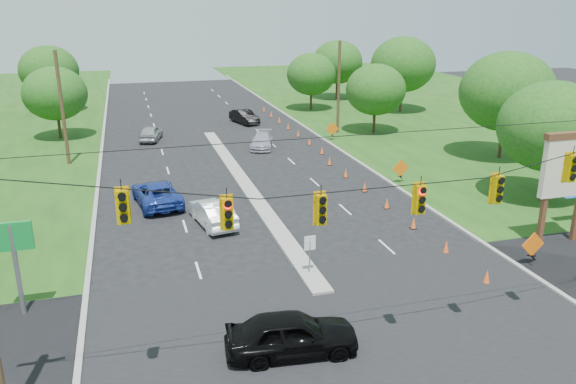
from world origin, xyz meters
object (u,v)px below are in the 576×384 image
object	(u,v)px
white_sedan	(212,212)
blue_pickup	(157,193)
pylon_sign	(569,171)
black_sedan	(292,334)

from	to	relation	value
white_sedan	blue_pickup	distance (m)	5.29
pylon_sign	blue_pickup	world-z (taller)	pylon_sign
black_sedan	blue_pickup	size ratio (longest dim) A/B	0.89
pylon_sign	black_sedan	distance (m)	18.20
pylon_sign	blue_pickup	size ratio (longest dim) A/B	1.12
black_sedan	blue_pickup	world-z (taller)	black_sedan
black_sedan	blue_pickup	bearing A→B (deg)	17.18
pylon_sign	black_sedan	bearing A→B (deg)	-160.60
black_sedan	blue_pickup	xyz separation A→B (m)	(-3.70, 18.02, -0.07)
pylon_sign	white_sedan	distance (m)	19.55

